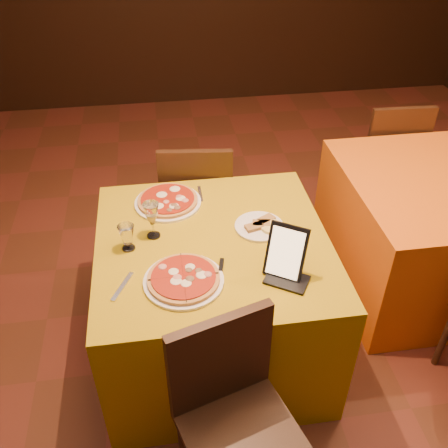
{
  "coord_description": "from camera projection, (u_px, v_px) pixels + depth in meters",
  "views": [
    {
      "loc": [
        -0.38,
        -1.71,
        2.23
      ],
      "look_at": [
        -0.12,
        0.08,
        0.86
      ],
      "focal_mm": 40.0,
      "sensor_mm": 36.0,
      "label": 1
    }
  ],
  "objects": [
    {
      "name": "fork_near",
      "position": [
        122.0,
        286.0,
        2.1
      ],
      "size": [
        0.1,
        0.17,
        0.01
      ],
      "primitive_type": "cube",
      "rotation": [
        0.0,
        0.0,
        1.11
      ],
      "color": "silver",
      "rests_on": "main_table"
    },
    {
      "name": "side_table",
      "position": [
        431.0,
        231.0,
        3.02
      ],
      "size": [
        1.1,
        1.1,
        0.75
      ],
      "primitive_type": "cube",
      "color": "orange",
      "rests_on": "floor"
    },
    {
      "name": "cutlet_dish",
      "position": [
        259.0,
        226.0,
        2.42
      ],
      "size": [
        0.24,
        0.24,
        0.03
      ],
      "rotation": [
        0.0,
        0.0,
        0.39
      ],
      "color": "white",
      "rests_on": "main_table"
    },
    {
      "name": "pizza_near",
      "position": [
        184.0,
        280.0,
        2.12
      ],
      "size": [
        0.35,
        0.35,
        0.03
      ],
      "rotation": [
        0.0,
        0.0,
        -0.16
      ],
      "color": "white",
      "rests_on": "main_table"
    },
    {
      "name": "main_table",
      "position": [
        214.0,
        297.0,
        2.58
      ],
      "size": [
        1.1,
        1.1,
        0.75
      ],
      "primitive_type": "cube",
      "color": "#B4930B",
      "rests_on": "floor"
    },
    {
      "name": "fork_far",
      "position": [
        200.0,
        194.0,
        2.66
      ],
      "size": [
        0.02,
        0.15,
        0.01
      ],
      "primitive_type": "cube",
      "rotation": [
        0.0,
        0.0,
        1.57
      ],
      "color": "silver",
      "rests_on": "main_table"
    },
    {
      "name": "tablet",
      "position": [
        286.0,
        252.0,
        2.1
      ],
      "size": [
        0.19,
        0.17,
        0.23
      ],
      "primitive_type": "cube",
      "rotation": [
        -0.35,
        0.0,
        -0.57
      ],
      "color": "black",
      "rests_on": "main_table"
    },
    {
      "name": "pizza_far",
      "position": [
        168.0,
        201.0,
        2.59
      ],
      "size": [
        0.35,
        0.35,
        0.03
      ],
      "rotation": [
        0.0,
        0.0,
        -0.12
      ],
      "color": "white",
      "rests_on": "main_table"
    },
    {
      "name": "water_glass",
      "position": [
        127.0,
        238.0,
        2.27
      ],
      "size": [
        0.07,
        0.07,
        0.13
      ],
      "primitive_type": null,
      "rotation": [
        0.0,
        0.0,
        -0.11
      ],
      "color": "white",
      "rests_on": "main_table"
    },
    {
      "name": "chair_main_far",
      "position": [
        197.0,
        200.0,
        3.14
      ],
      "size": [
        0.4,
        0.4,
        0.91
      ],
      "primitive_type": null,
      "rotation": [
        0.0,
        0.0,
        3.02
      ],
      "color": "black",
      "rests_on": "floor"
    },
    {
      "name": "wine_glass",
      "position": [
        152.0,
        220.0,
        2.32
      ],
      "size": [
        0.1,
        0.1,
        0.19
      ],
      "primitive_type": null,
      "rotation": [
        0.0,
        0.0,
        -0.32
      ],
      "color": "#D6C279",
      "rests_on": "main_table"
    },
    {
      "name": "floor",
      "position": [
        247.0,
        356.0,
        2.74
      ],
      "size": [
        6.0,
        7.0,
        0.01
      ],
      "primitive_type": "cube",
      "color": "#5E2D19",
      "rests_on": "ground"
    },
    {
      "name": "chair_main_near",
      "position": [
        242.0,
        436.0,
        1.89
      ],
      "size": [
        0.54,
        0.54,
        0.91
      ],
      "primitive_type": null,
      "rotation": [
        0.0,
        0.0,
        0.3
      ],
      "color": "#2F220F",
      "rests_on": "floor"
    },
    {
      "name": "knife",
      "position": [
        219.0,
        280.0,
        2.14
      ],
      "size": [
        0.06,
        0.2,
        0.01
      ],
      "primitive_type": "cube",
      "rotation": [
        0.0,
        0.0,
        1.34
      ],
      "color": "silver",
      "rests_on": "main_table"
    },
    {
      "name": "chair_side_far",
      "position": [
        382.0,
        156.0,
        3.59
      ],
      "size": [
        0.39,
        0.39,
        0.91
      ],
      "primitive_type": null,
      "rotation": [
        0.0,
        0.0,
        3.09
      ],
      "color": "#311C10",
      "rests_on": "floor"
    }
  ]
}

